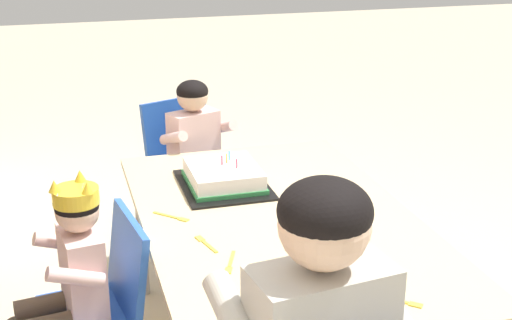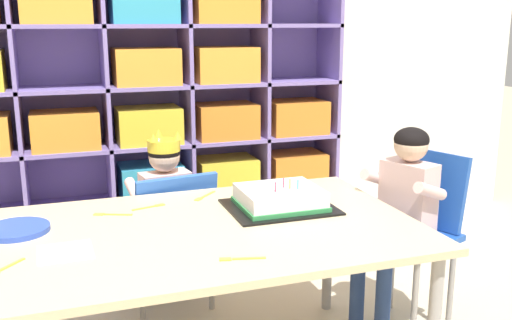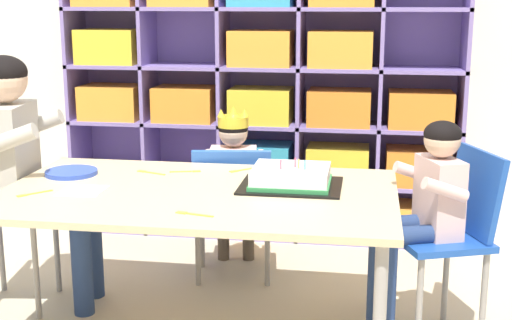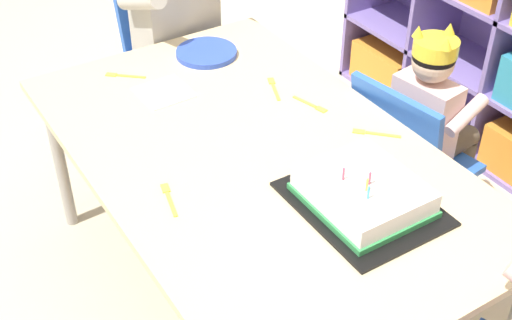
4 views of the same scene
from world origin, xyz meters
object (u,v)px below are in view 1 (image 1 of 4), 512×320
Objects in this scene: activity_table at (280,231)px; fork_scattered_mid_table at (173,217)px; classroom_chair_guest_side at (188,167)px; fork_beside_plate_stack at (230,264)px; fork_near_cake_tray at (356,203)px; fork_by_napkin at (401,301)px; guest_at_table_side at (200,152)px; fork_near_child_seat at (205,243)px; paper_plate_stack at (289,312)px; birthday_cake_on_tray at (224,177)px; classroom_chair_blue at (106,299)px; child_with_crown at (69,272)px.

fork_scattered_mid_table is (0.11, 0.34, 0.05)m from activity_table.
classroom_chair_guest_side is 5.59× the size of fork_beside_plate_stack.
fork_near_cake_tray is 1.22× the size of fork_by_napkin.
guest_at_table_side is at bearing -39.12° from fork_by_napkin.
fork_near_child_seat is at bearing -7.15° from fork_by_napkin.
classroom_chair_guest_side is 1.06m from fork_near_child_seat.
fork_near_cake_tray reaches higher than activity_table.
paper_plate_stack is 1.55× the size of fork_near_cake_tray.
paper_plate_stack is 1.90× the size of fork_by_napkin.
classroom_chair_guest_side is 1.21m from fork_beside_plate_stack.
birthday_cake_on_tray is at bearing 18.15° from activity_table.
fork_beside_plate_stack is (-0.28, -0.34, 0.22)m from classroom_chair_blue.
guest_at_table_side reaches higher than activity_table.
child_with_crown is 0.98m from fork_near_cake_tray.
fork_near_child_seat is (-0.11, 0.27, 0.05)m from activity_table.
fork_scattered_mid_table and fork_by_napkin have the same top height.
fork_near_cake_tray is at bearing -139.72° from fork_scattered_mid_table.
fork_near_cake_tray and fork_beside_plate_stack have the same top height.
classroom_chair_guest_side is (0.93, 0.13, -0.09)m from activity_table.
fork_near_child_seat is (-0.94, 0.18, 0.04)m from guest_at_table_side.
classroom_chair_blue reaches higher than activity_table.
child_with_crown is 1.08× the size of classroom_chair_guest_side.
paper_plate_stack is (-0.57, -0.53, 0.11)m from child_with_crown.
birthday_cake_on_tray is at bearing -33.15° from fork_by_napkin.
classroom_chair_blue is at bearing -128.48° from fork_near_child_seat.
paper_plate_stack is 1.91× the size of fork_scattered_mid_table.
activity_table is 0.35m from fork_beside_plate_stack.
classroom_chair_guest_side is 5.86× the size of fork_near_child_seat.
fork_near_child_seat is 1.15× the size of fork_by_napkin.
fork_near_cake_tray is at bearing -61.77° from fork_by_napkin.
child_with_crown reaches higher than birthday_cake_on_tray.
fork_by_napkin is (-0.60, -0.72, 0.22)m from classroom_chair_blue.
paper_plate_stack is 0.30m from fork_by_napkin.
fork_near_child_seat is 1.16× the size of fork_scattered_mid_table.
fork_beside_plate_stack is (-1.19, 0.10, 0.14)m from classroom_chair_guest_side.
birthday_cake_on_tray reaches higher than fork_near_cake_tray.
paper_plate_stack is 0.76m from fork_near_cake_tray.
child_with_crown is 0.44m from fork_near_child_seat.
classroom_chair_guest_side is 1.55m from fork_by_napkin.
fork_by_napkin is at bearing 46.27° from child_with_crown.
activity_table is 0.68m from child_with_crown.
classroom_chair_blue reaches higher than paper_plate_stack.
classroom_chair_guest_side reaches higher than classroom_chair_blue.
paper_plate_stack reaches higher than activity_table.
paper_plate_stack is (-0.90, 0.05, -0.02)m from birthday_cake_on_tray.
classroom_chair_blue is 1.68× the size of birthday_cake_on_tray.
classroom_chair_guest_side is at bearing 157.01° from fork_near_child_seat.
classroom_chair_blue is at bearing 72.43° from fork_beside_plate_stack.
child_with_crown reaches higher than fork_scattered_mid_table.
birthday_cake_on_tray is 3.50× the size of fork_scattered_mid_table.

